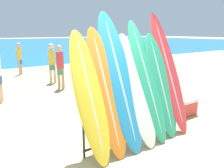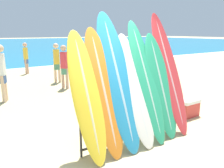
{
  "view_description": "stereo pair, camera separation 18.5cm",
  "coord_description": "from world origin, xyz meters",
  "px_view_note": "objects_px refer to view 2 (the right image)",
  "views": [
    {
      "loc": [
        -2.22,
        -2.63,
        2.08
      ],
      "look_at": [
        0.4,
        1.15,
        0.97
      ],
      "focal_mm": 35.0,
      "sensor_mm": 36.0,
      "label": 1
    },
    {
      "loc": [
        -2.07,
        -2.74,
        2.08
      ],
      "look_at": [
        0.4,
        1.15,
        0.97
      ],
      "focal_mm": 35.0,
      "sensor_mm": 36.0,
      "label": 2
    }
  ],
  "objects_px": {
    "surfboard_slot_5": "(161,85)",
    "cooler_box": "(188,108)",
    "surfboard_slot_6": "(169,72)",
    "surfboard_rack": "(134,116)",
    "person_far_right": "(26,57)",
    "surfboard_slot_2": "(118,80)",
    "person_far_left": "(57,61)",
    "surfboard_slot_1": "(104,91)",
    "surfboard_slot_3": "(135,89)",
    "surfboard_slot_0": "(87,96)",
    "person_near_water": "(64,65)",
    "surfboard_slot_4": "(146,80)",
    "person_mid_beach": "(2,71)"
  },
  "relations": [
    {
      "from": "surfboard_rack",
      "to": "person_near_water",
      "type": "xyz_separation_m",
      "value": [
        0.31,
        4.57,
        0.37
      ]
    },
    {
      "from": "surfboard_slot_0",
      "to": "surfboard_slot_5",
      "type": "distance_m",
      "value": 1.66
    },
    {
      "from": "surfboard_slot_4",
      "to": "surfboard_slot_6",
      "type": "relative_size",
      "value": 0.93
    },
    {
      "from": "surfboard_slot_1",
      "to": "surfboard_slot_3",
      "type": "height_order",
      "value": "surfboard_slot_1"
    },
    {
      "from": "surfboard_slot_6",
      "to": "person_near_water",
      "type": "relative_size",
      "value": 1.55
    },
    {
      "from": "surfboard_slot_5",
      "to": "person_mid_beach",
      "type": "height_order",
      "value": "surfboard_slot_5"
    },
    {
      "from": "surfboard_slot_5",
      "to": "surfboard_slot_6",
      "type": "distance_m",
      "value": 0.4
    },
    {
      "from": "surfboard_slot_4",
      "to": "person_far_left",
      "type": "relative_size",
      "value": 1.42
    },
    {
      "from": "surfboard_slot_2",
      "to": "person_far_right",
      "type": "bearing_deg",
      "value": 89.62
    },
    {
      "from": "surfboard_slot_4",
      "to": "surfboard_slot_5",
      "type": "xyz_separation_m",
      "value": [
        0.35,
        -0.06,
        -0.13
      ]
    },
    {
      "from": "surfboard_slot_3",
      "to": "person_near_water",
      "type": "distance_m",
      "value": 4.57
    },
    {
      "from": "surfboard_slot_0",
      "to": "person_far_right",
      "type": "relative_size",
      "value": 1.36
    },
    {
      "from": "surfboard_slot_6",
      "to": "person_far_left",
      "type": "relative_size",
      "value": 1.53
    },
    {
      "from": "person_mid_beach",
      "to": "cooler_box",
      "type": "bearing_deg",
      "value": -112.87
    },
    {
      "from": "surfboard_slot_0",
      "to": "surfboard_slot_1",
      "type": "distance_m",
      "value": 0.34
    },
    {
      "from": "surfboard_rack",
      "to": "person_far_right",
      "type": "bearing_deg",
      "value": 91.78
    },
    {
      "from": "surfboard_slot_3",
      "to": "surfboard_slot_5",
      "type": "xyz_separation_m",
      "value": [
        0.65,
        -0.0,
        0.0
      ]
    },
    {
      "from": "surfboard_slot_1",
      "to": "cooler_box",
      "type": "xyz_separation_m",
      "value": [
        2.58,
        0.23,
        -0.87
      ]
    },
    {
      "from": "surfboard_slot_3",
      "to": "cooler_box",
      "type": "relative_size",
      "value": 3.91
    },
    {
      "from": "person_near_water",
      "to": "cooler_box",
      "type": "relative_size",
      "value": 3.06
    },
    {
      "from": "surfboard_slot_0",
      "to": "surfboard_slot_4",
      "type": "bearing_deg",
      "value": 2.1
    },
    {
      "from": "surfboard_slot_0",
      "to": "surfboard_slot_3",
      "type": "relative_size",
      "value": 1.03
    },
    {
      "from": "surfboard_slot_6",
      "to": "person_far_right",
      "type": "distance_m",
      "value": 8.39
    },
    {
      "from": "surfboard_slot_5",
      "to": "surfboard_slot_6",
      "type": "height_order",
      "value": "surfboard_slot_6"
    },
    {
      "from": "surfboard_slot_2",
      "to": "surfboard_slot_5",
      "type": "bearing_deg",
      "value": -5.4
    },
    {
      "from": "surfboard_slot_4",
      "to": "person_mid_beach",
      "type": "relative_size",
      "value": 1.35
    },
    {
      "from": "surfboard_slot_1",
      "to": "cooler_box",
      "type": "distance_m",
      "value": 2.73
    },
    {
      "from": "person_far_right",
      "to": "surfboard_slot_2",
      "type": "bearing_deg",
      "value": -145.91
    },
    {
      "from": "surfboard_slot_1",
      "to": "cooler_box",
      "type": "bearing_deg",
      "value": 5.07
    },
    {
      "from": "surfboard_slot_0",
      "to": "surfboard_slot_1",
      "type": "xyz_separation_m",
      "value": [
        0.34,
        0.02,
        0.02
      ]
    },
    {
      "from": "person_far_left",
      "to": "cooler_box",
      "type": "bearing_deg",
      "value": -50.68
    },
    {
      "from": "person_far_left",
      "to": "cooler_box",
      "type": "xyz_separation_m",
      "value": [
        1.52,
        -5.43,
        -0.67
      ]
    },
    {
      "from": "surfboard_rack",
      "to": "surfboard_slot_5",
      "type": "xyz_separation_m",
      "value": [
        0.67,
        0.01,
        0.52
      ]
    },
    {
      "from": "surfboard_slot_2",
      "to": "person_far_right",
      "type": "xyz_separation_m",
      "value": [
        0.05,
        8.3,
        -0.38
      ]
    },
    {
      "from": "person_near_water",
      "to": "surfboard_slot_1",
      "type": "bearing_deg",
      "value": -55.28
    },
    {
      "from": "surfboard_slot_4",
      "to": "surfboard_rack",
      "type": "bearing_deg",
      "value": -168.13
    },
    {
      "from": "surfboard_slot_6",
      "to": "surfboard_rack",
      "type": "bearing_deg",
      "value": -173.67
    },
    {
      "from": "surfboard_slot_3",
      "to": "cooler_box",
      "type": "bearing_deg",
      "value": 7.59
    },
    {
      "from": "surfboard_slot_3",
      "to": "surfboard_slot_6",
      "type": "height_order",
      "value": "surfboard_slot_6"
    },
    {
      "from": "surfboard_slot_0",
      "to": "surfboard_slot_6",
      "type": "height_order",
      "value": "surfboard_slot_6"
    },
    {
      "from": "surfboard_slot_5",
      "to": "cooler_box",
      "type": "distance_m",
      "value": 1.52
    },
    {
      "from": "surfboard_rack",
      "to": "person_far_left",
      "type": "relative_size",
      "value": 1.41
    },
    {
      "from": "surfboard_rack",
      "to": "person_far_left",
      "type": "distance_m",
      "value": 5.73
    },
    {
      "from": "surfboard_slot_1",
      "to": "person_far_right",
      "type": "height_order",
      "value": "surfboard_slot_1"
    },
    {
      "from": "surfboard_slot_0",
      "to": "surfboard_slot_1",
      "type": "bearing_deg",
      "value": 3.56
    },
    {
      "from": "surfboard_slot_4",
      "to": "person_far_right",
      "type": "relative_size",
      "value": 1.49
    },
    {
      "from": "person_near_water",
      "to": "person_mid_beach",
      "type": "xyz_separation_m",
      "value": [
        -2.12,
        -0.51,
        0.06
      ]
    },
    {
      "from": "surfboard_slot_2",
      "to": "person_far_left",
      "type": "relative_size",
      "value": 1.52
    },
    {
      "from": "person_far_right",
      "to": "surfboard_slot_5",
      "type": "bearing_deg",
      "value": -139.2
    },
    {
      "from": "surfboard_slot_3",
      "to": "surfboard_slot_6",
      "type": "distance_m",
      "value": 1.01
    }
  ]
}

